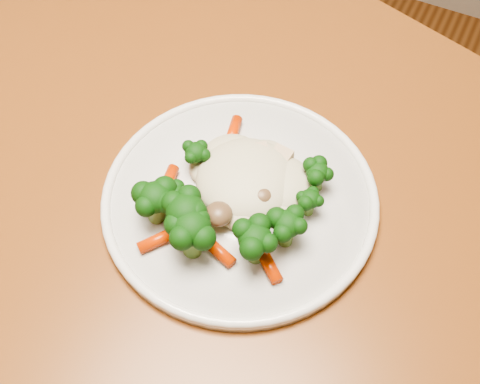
{
  "coord_description": "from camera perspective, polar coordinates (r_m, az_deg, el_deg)",
  "views": [
    {
      "loc": [
        -0.03,
        -0.22,
        1.26
      ],
      "look_at": [
        -0.18,
        0.08,
        0.77
      ],
      "focal_mm": 45.0,
      "sensor_mm": 36.0,
      "label": 1
    }
  ],
  "objects": [
    {
      "name": "dining_table",
      "position": [
        0.66,
        -3.22,
        -10.46
      ],
      "size": [
        1.52,
        1.23,
        0.75
      ],
      "rotation": [
        0.0,
        0.0,
        -0.31
      ],
      "color": "brown",
      "rests_on": "ground"
    },
    {
      "name": "plate",
      "position": [
        0.61,
        0.0,
        -0.76
      ],
      "size": [
        0.28,
        0.28,
        0.01
      ],
      "primitive_type": "cylinder",
      "color": "white",
      "rests_on": "dining_table"
    },
    {
      "name": "meal",
      "position": [
        0.58,
        -1.15,
        -0.61
      ],
      "size": [
        0.17,
        0.19,
        0.05
      ],
      "color": "beige",
      "rests_on": "plate"
    }
  ]
}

